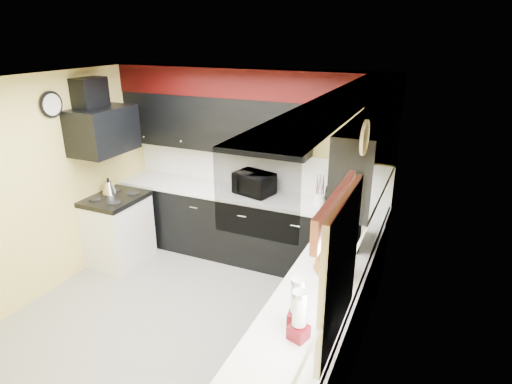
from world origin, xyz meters
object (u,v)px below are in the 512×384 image
utensil_crock (319,199)px  microwave (342,227)px  knife_block (329,196)px  toaster_oven (254,183)px  kettle (109,187)px

utensil_crock → microwave: bearing=-60.8°
knife_block → toaster_oven: bearing=172.0°
microwave → knife_block: bearing=11.6°
toaster_oven → kettle: size_ratio=2.66×
toaster_oven → utensil_crock: bearing=13.2°
utensil_crock → knife_block: 0.12m
utensil_crock → knife_block: (0.11, 0.05, 0.03)m
toaster_oven → knife_block: toaster_oven is taller
microwave → kettle: 3.10m
toaster_oven → kettle: (-1.75, -0.71, -0.08)m
utensil_crock → toaster_oven: bearing=179.0°
kettle → knife_block: bearing=15.2°
utensil_crock → kettle: (-2.63, -0.70, -0.01)m
microwave → utensil_crock: 0.96m
microwave → knife_block: 0.96m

